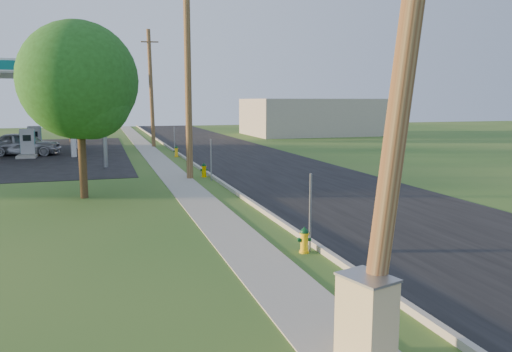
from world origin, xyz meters
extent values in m
plane|color=#25531D|center=(0.00, 0.00, 0.00)|extent=(140.00, 140.00, 0.00)
cube|color=black|center=(4.50, 10.00, 0.01)|extent=(8.00, 120.00, 0.02)
cube|color=#9F9C91|center=(0.50, 10.00, 0.07)|extent=(0.15, 120.00, 0.15)
cube|color=#9C998E|center=(-1.25, 10.00, 0.01)|extent=(1.50, 120.00, 0.03)
cylinder|color=brown|center=(-0.60, -1.00, 4.75)|extent=(1.31, 0.32, 9.48)
cylinder|color=brown|center=(-0.60, 17.00, 4.90)|extent=(0.32, 0.32, 9.80)
cylinder|color=brown|center=(-0.60, 35.00, 4.75)|extent=(0.49, 0.32, 9.50)
cube|color=brown|center=(-0.60, 35.00, 8.50)|extent=(1.40, 0.10, 0.12)
cube|color=gray|center=(0.25, 4.20, 1.00)|extent=(0.05, 0.04, 2.00)
cube|color=gray|center=(0.25, 16.00, 1.00)|extent=(0.05, 0.04, 2.00)
cube|color=gray|center=(0.25, 28.20, 1.00)|extent=(0.05, 0.04, 2.00)
cylinder|color=silver|center=(-6.50, 28.70, 2.75)|extent=(0.36, 0.36, 5.50)
cylinder|color=silver|center=(-6.50, 35.30, 2.75)|extent=(0.36, 0.36, 5.50)
cube|color=#9F9C91|center=(-9.50, 30.00, 0.09)|extent=(1.20, 3.20, 0.18)
cube|color=#9EA0A3|center=(-9.50, 30.00, 1.05)|extent=(0.90, 0.50, 1.70)
cube|color=#096C6C|center=(-9.50, 30.00, 1.05)|extent=(0.94, 0.40, 1.50)
cube|color=black|center=(-9.50, 29.73, 1.30)|extent=(0.50, 0.02, 0.40)
cube|color=#9F9C91|center=(-9.50, 34.00, 0.09)|extent=(1.20, 3.20, 0.18)
cube|color=#9EA0A3|center=(-9.50, 34.00, 1.05)|extent=(0.90, 0.50, 1.70)
cube|color=#096C6C|center=(-9.50, 34.00, 1.05)|extent=(0.94, 0.40, 1.50)
cube|color=black|center=(-9.50, 33.73, 1.30)|extent=(0.50, 0.02, 0.40)
cylinder|color=gray|center=(-4.50, 22.50, 2.50)|extent=(0.24, 0.24, 5.00)
cube|color=silver|center=(-4.50, 22.50, 5.80)|extent=(0.30, 2.00, 2.00)
cube|color=#096C6C|center=(-4.50, 22.50, 6.60)|extent=(0.34, 2.04, 0.50)
cube|color=#A0978A|center=(18.00, 45.00, 2.00)|extent=(14.00, 10.00, 4.00)
cylinder|color=#3A2714|center=(-5.43, 13.35, 1.76)|extent=(0.30, 0.30, 3.51)
sphere|color=#204E17|center=(-5.43, 13.35, 4.56)|extent=(4.49, 4.49, 4.49)
sphere|color=#204E17|center=(-5.03, 13.05, 3.86)|extent=(3.09, 3.09, 3.09)
cylinder|color=#3A2714|center=(-7.36, 42.50, 1.87)|extent=(0.30, 0.30, 3.75)
sphere|color=#204E17|center=(-7.36, 42.50, 4.87)|extent=(4.80, 4.80, 4.80)
sphere|color=#204E17|center=(-6.96, 42.20, 4.12)|extent=(3.30, 3.30, 3.30)
cylinder|color=yellow|center=(0.07, 4.12, 0.03)|extent=(0.25, 0.25, 0.05)
cylinder|color=yellow|center=(0.07, 4.12, 0.27)|extent=(0.19, 0.19, 0.53)
cylinder|color=yellow|center=(0.07, 4.12, 0.50)|extent=(0.25, 0.25, 0.04)
sphere|color=#0A3B1A|center=(0.07, 4.12, 0.53)|extent=(0.20, 0.20, 0.20)
cylinder|color=#0A3B1A|center=(0.07, 4.12, 0.64)|extent=(0.04, 0.04, 0.05)
cylinder|color=#0A3B1A|center=(0.05, 4.00, 0.34)|extent=(0.11, 0.12, 0.10)
cylinder|color=#0A3B1A|center=(-0.06, 4.14, 0.34)|extent=(0.10, 0.09, 0.08)
cylinder|color=#0A3B1A|center=(0.19, 4.11, 0.34)|extent=(0.10, 0.09, 0.08)
cylinder|color=#E6B800|center=(0.15, 17.27, 0.03)|extent=(0.27, 0.27, 0.06)
cylinder|color=#E6B800|center=(0.15, 17.27, 0.29)|extent=(0.21, 0.21, 0.58)
cylinder|color=#E6B800|center=(0.15, 17.27, 0.54)|extent=(0.27, 0.27, 0.04)
sphere|color=#073814|center=(0.15, 17.27, 0.58)|extent=(0.22, 0.22, 0.22)
cylinder|color=#073814|center=(0.15, 17.27, 0.69)|extent=(0.05, 0.05, 0.06)
cylinder|color=#073814|center=(0.14, 17.14, 0.37)|extent=(0.12, 0.13, 0.11)
cylinder|color=#073814|center=(0.02, 17.29, 0.37)|extent=(0.11, 0.10, 0.09)
cylinder|color=#073814|center=(0.29, 17.25, 0.37)|extent=(0.11, 0.10, 0.09)
cylinder|color=yellow|center=(0.16, 26.80, 0.03)|extent=(0.29, 0.29, 0.06)
cylinder|color=yellow|center=(0.16, 26.80, 0.31)|extent=(0.23, 0.23, 0.61)
cylinder|color=yellow|center=(0.16, 26.80, 0.57)|extent=(0.29, 0.29, 0.04)
sphere|color=#0F3D19|center=(0.16, 26.80, 0.61)|extent=(0.24, 0.24, 0.24)
cylinder|color=#0F3D19|center=(0.16, 26.80, 0.74)|extent=(0.05, 0.05, 0.06)
cylinder|color=#0F3D19|center=(0.12, 26.67, 0.39)|extent=(0.14, 0.15, 0.11)
cylinder|color=#0F3D19|center=(0.02, 26.84, 0.39)|extent=(0.12, 0.12, 0.09)
cylinder|color=#0F3D19|center=(0.30, 26.76, 0.39)|extent=(0.12, 0.12, 0.09)
cube|color=tan|center=(-1.17, -1.09, 0.65)|extent=(0.74, 0.86, 1.29)
cube|color=gray|center=(-1.17, -1.09, 1.31)|extent=(0.78, 0.91, 0.04)
imported|color=#A2A4A9|center=(-9.85, 30.83, 0.83)|extent=(5.11, 2.79, 1.65)
camera|label=1|loc=(-4.70, -7.10, 3.79)|focal=35.00mm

